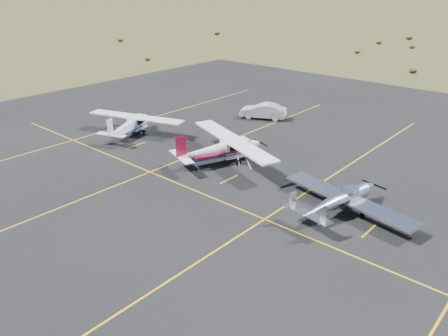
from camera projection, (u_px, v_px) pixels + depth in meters
ground at (339, 196)px, 30.17m from camera, size 1600.00×1600.00×0.00m
apron at (258, 169)px, 34.39m from camera, size 72.00×72.00×0.02m
aircraft_low_wing at (342, 199)px, 27.58m from camera, size 6.98×9.63×2.08m
aircraft_cessna at (221, 148)px, 35.05m from camera, size 7.89×11.00×2.84m
aircraft_plain at (130, 124)px, 41.26m from camera, size 6.84×9.79×2.51m
sedan at (263, 111)px, 46.54m from camera, size 3.61×5.15×1.61m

